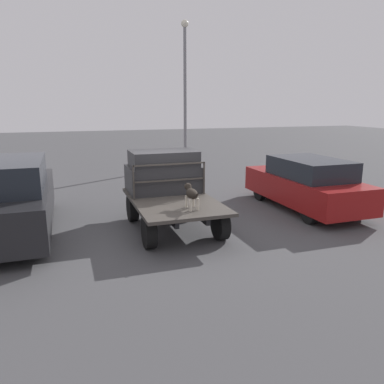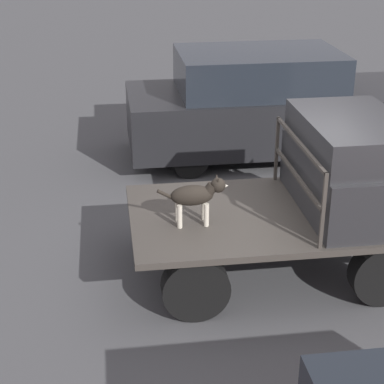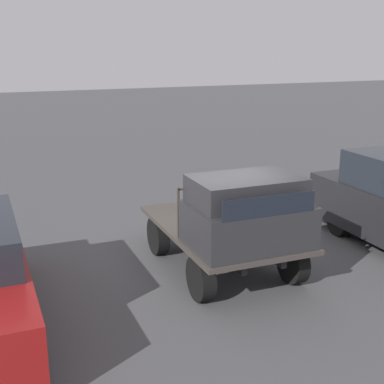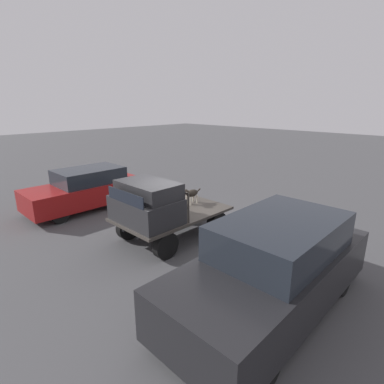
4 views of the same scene
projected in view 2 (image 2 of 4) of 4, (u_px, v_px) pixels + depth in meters
name	position (u px, v px, depth m)	size (l,w,h in m)	color
ground_plane	(270.00, 269.00, 8.21)	(80.00, 80.00, 0.00)	#474749
flatbed_truck	(272.00, 228.00, 7.96)	(3.51, 2.09, 0.82)	black
truck_cab	(355.00, 166.00, 7.77)	(1.36, 1.97, 1.16)	#28282B
truck_headboard	(298.00, 166.00, 7.66)	(0.04, 1.97, 0.89)	#3D3833
dog	(197.00, 195.00, 7.44)	(0.84, 0.24, 0.60)	beige
parked_pickup_far	(267.00, 105.00, 11.57)	(5.15, 2.05, 1.93)	black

